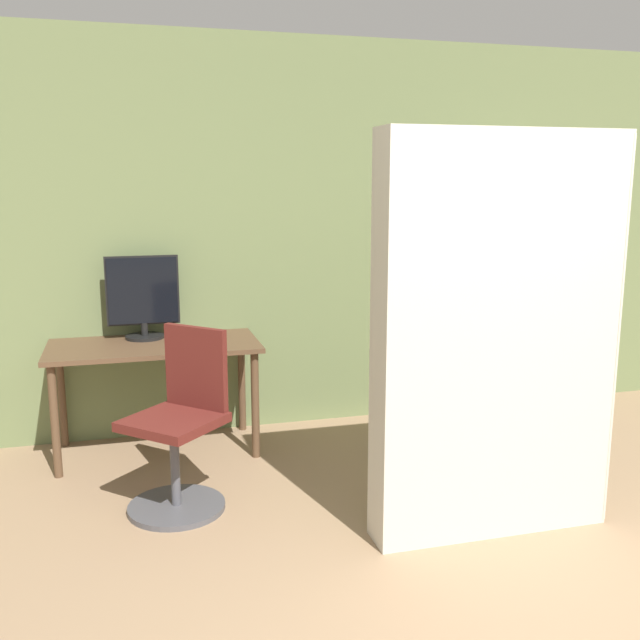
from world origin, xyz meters
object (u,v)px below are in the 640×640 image
office_chair (181,435)px  bookshelf (479,313)px  monitor (143,296)px  mattress_near (497,339)px

office_chair → bookshelf: 2.56m
monitor → office_chair: (0.14, -1.03, -0.60)m
bookshelf → office_chair: bearing=-155.3°
bookshelf → mattress_near: size_ratio=0.82×
bookshelf → mattress_near: bearing=-115.5°
bookshelf → mattress_near: mattress_near is taller
office_chair → bookshelf: size_ratio=0.60×
monitor → office_chair: bearing=-82.3°
monitor → mattress_near: (1.62, -1.70, -0.01)m
monitor → office_chair: size_ratio=0.56×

